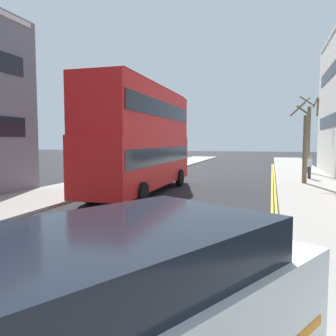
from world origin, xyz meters
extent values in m
cube|color=#9E9991|center=(6.50, 16.00, 0.07)|extent=(4.00, 80.00, 0.14)
cube|color=#9E9991|center=(-6.50, 16.00, 0.07)|extent=(4.00, 80.00, 0.14)
cube|color=yellow|center=(4.40, 14.00, 0.00)|extent=(0.10, 56.00, 0.01)
cube|color=yellow|center=(4.24, 14.00, 0.00)|extent=(0.10, 56.00, 0.01)
cube|color=red|center=(-2.45, 15.90, 1.74)|extent=(2.65, 10.83, 2.60)
cube|color=red|center=(-2.45, 15.90, 4.29)|extent=(2.60, 10.62, 2.50)
cube|color=black|center=(-2.45, 15.90, 2.04)|extent=(2.67, 10.40, 0.84)
cube|color=black|center=(-2.45, 15.90, 4.39)|extent=(2.66, 10.19, 0.80)
cube|color=yellow|center=(-2.52, 21.28, 3.29)|extent=(2.00, 0.09, 0.44)
cube|color=maroon|center=(-2.45, 15.90, 5.59)|extent=(2.38, 9.75, 0.10)
cylinder|color=black|center=(-3.74, 19.23, 0.52)|extent=(0.31, 1.04, 1.04)
cylinder|color=black|center=(-1.24, 19.27, 0.52)|extent=(0.31, 1.04, 1.04)
cylinder|color=black|center=(-3.65, 12.54, 0.52)|extent=(0.31, 1.04, 1.04)
cylinder|color=black|center=(-1.15, 12.57, 0.52)|extent=(0.31, 1.04, 1.04)
cube|color=black|center=(2.90, 1.25, 1.74)|extent=(2.95, 3.50, 0.76)
cylinder|color=black|center=(2.72, 2.83, 0.34)|extent=(0.52, 0.70, 0.68)
cylinder|color=#2D2D38|center=(6.73, 24.71, 0.56)|extent=(0.22, 0.22, 0.85)
cube|color=silver|center=(6.73, 24.71, 1.27)|extent=(0.34, 0.22, 0.56)
sphere|color=tan|center=(6.73, 24.71, 1.66)|extent=(0.20, 0.20, 0.20)
cylinder|color=#6B6047|center=(7.07, 29.68, 2.88)|extent=(0.29, 0.29, 5.47)
cylinder|color=#6B6047|center=(7.55, 29.79, 5.95)|extent=(0.34, 1.03, 0.77)
cylinder|color=#6B6047|center=(6.70, 30.14, 6.02)|extent=(1.03, 0.86, 0.90)
cylinder|color=#6B6047|center=(6.81, 29.16, 6.02)|extent=(1.15, 0.64, 0.90)
cylinder|color=#6B6047|center=(6.17, 21.97, 2.26)|extent=(0.29, 0.29, 4.25)
cylinder|color=#6B6047|center=(6.81, 21.91, 4.84)|extent=(0.24, 1.33, 0.98)
cylinder|color=#6B6047|center=(5.72, 22.42, 4.84)|extent=(1.03, 1.03, 0.99)
cylinder|color=#6B6047|center=(5.94, 21.63, 4.67)|extent=(0.79, 0.60, 0.66)
camera|label=1|loc=(4.17, -1.12, 2.82)|focal=36.68mm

